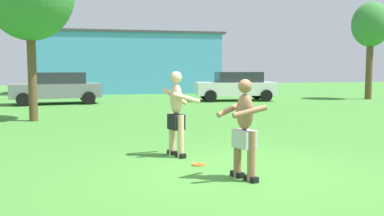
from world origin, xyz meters
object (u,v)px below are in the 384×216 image
player_in_black (177,112)px  car_white_near_post (236,86)px  car_gray_mid_lot (57,87)px  player_near (244,127)px  tree_behind_players (371,26)px  frisbee (199,165)px

player_in_black → car_white_near_post: 14.83m
player_in_black → car_gray_mid_lot: 14.09m
player_near → car_white_near_post: bearing=70.9°
player_near → car_gray_mid_lot: player_near is taller
player_in_black → car_white_near_post: size_ratio=0.39×
tree_behind_players → frisbee: bearing=-135.0°
player_in_black → car_white_near_post: player_in_black is taller
player_in_black → frisbee: size_ratio=6.94×
frisbee → tree_behind_players: 19.78m
player_near → tree_behind_players: tree_behind_players is taller
player_in_black → tree_behind_players: (13.90, 12.79, 3.25)m
car_white_near_post → car_gray_mid_lot: same height
car_white_near_post → tree_behind_players: 8.53m
player_near → car_gray_mid_lot: size_ratio=0.36×
player_in_black → car_gray_mid_lot: player_in_black is taller
player_near → player_in_black: bearing=109.0°
car_gray_mid_lot → car_white_near_post: bearing=-1.0°
player_near → tree_behind_players: bearing=48.3°
tree_behind_players → car_white_near_post: bearing=174.6°
player_in_black → tree_behind_players: 19.16m
player_near → frisbee: bearing=112.5°
car_white_near_post → tree_behind_players: tree_behind_players is taller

